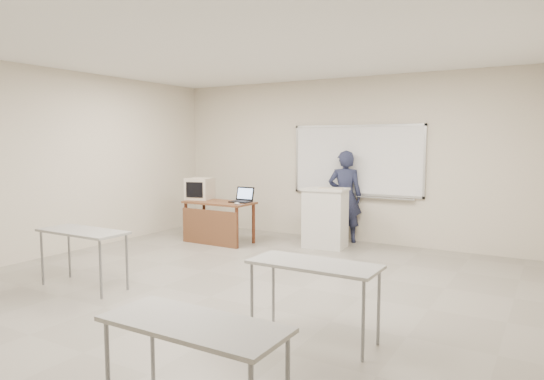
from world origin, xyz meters
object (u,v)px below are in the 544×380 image
Objects in this scene: crt_monitor at (200,189)px; keyboard at (331,189)px; podium at (325,218)px; mouse at (237,203)px; laptop at (242,199)px; whiteboard at (357,161)px; presenter at (345,196)px; instructor_desk at (216,215)px.

crt_monitor reaches higher than keyboard.
podium is 9.62× the size of mouse.
podium is 2.88× the size of laptop.
whiteboard reaches higher than presenter.
whiteboard is 5.07× the size of crt_monitor.
keyboard is at bearing 74.07° from presenter.
mouse is 1.63m from keyboard.
podium is at bearing 132.67° from keyboard.
presenter is at bearing 9.74° from crt_monitor.
instructor_desk is 3.09× the size of keyboard.
mouse is (0.53, -0.09, 0.25)m from instructor_desk.
mouse is at bearing -30.40° from crt_monitor.
podium is at bearing 15.39° from mouse.
whiteboard is 6.03× the size of keyboard.
mouse is at bearing -8.70° from instructor_desk.
crt_monitor is 4.55× the size of mouse.
laptop is at bearing -177.18° from keyboard.
presenter is (1.55, 1.05, 0.03)m from laptop.
crt_monitor is at bearing -174.62° from podium.
keyboard is at bearing -97.33° from whiteboard.
podium is (-0.26, -0.77, -0.96)m from whiteboard.
mouse is at bearing -163.60° from keyboard.
presenter is (-0.15, -0.16, -0.64)m from whiteboard.
whiteboard is at bearing 36.14° from instructor_desk.
podium is at bearing -2.41° from crt_monitor.
whiteboard is at bearing 74.00° from keyboard.
presenter is (0.11, 0.61, 0.32)m from podium.
keyboard is at bearing 8.93° from mouse.
instructor_desk is 0.60m from mouse.
laptop is at bearing 94.06° from mouse.
crt_monitor is 1.14m from mouse.
whiteboard is 23.07× the size of mouse.
presenter is (1.42, 1.41, 0.07)m from mouse.
mouse is (1.08, -0.33, -0.18)m from crt_monitor.
whiteboard is 2.40× the size of podium.
whiteboard is 2.97m from crt_monitor.
whiteboard is at bearing 32.74° from laptop.
crt_monitor reaches higher than podium.
keyboard is 0.76m from presenter.
whiteboard is 1.26m from podium.
podium is 2.47m from crt_monitor.
crt_monitor reaches higher than mouse.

